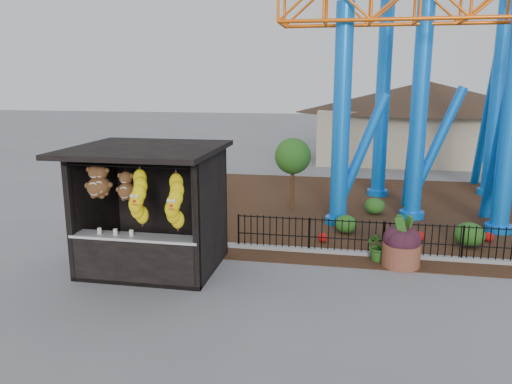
% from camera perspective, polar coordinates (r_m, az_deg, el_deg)
% --- Properties ---
extents(ground, '(120.00, 120.00, 0.00)m').
position_cam_1_polar(ground, '(11.35, 0.66, -11.66)').
color(ground, slate).
rests_on(ground, ground).
extents(mulch_bed, '(18.00, 12.00, 0.02)m').
position_cam_1_polar(mulch_bed, '(18.90, 17.07, -2.16)').
color(mulch_bed, '#331E11').
rests_on(mulch_bed, ground).
extents(curb, '(18.00, 0.18, 0.12)m').
position_cam_1_polar(curb, '(14.14, 19.20, -7.10)').
color(curb, gray).
rests_on(curb, ground).
extents(prize_booth, '(3.50, 3.40, 3.12)m').
position_cam_1_polar(prize_booth, '(12.49, -12.20, -2.22)').
color(prize_booth, black).
rests_on(prize_booth, ground).
extents(picket_fence, '(12.20, 0.06, 1.00)m').
position_cam_1_polar(picket_fence, '(14.17, 22.94, -5.49)').
color(picket_fence, black).
rests_on(picket_fence, ground).
extents(roller_coaster, '(11.00, 6.37, 10.82)m').
position_cam_1_polar(roller_coaster, '(18.79, 21.87, 17.23)').
color(roller_coaster, '#0E73F1').
rests_on(roller_coaster, ground).
extents(terracotta_planter, '(1.09, 1.09, 0.61)m').
position_cam_1_polar(terracotta_planter, '(13.39, 16.23, -6.90)').
color(terracotta_planter, brown).
rests_on(terracotta_planter, ground).
extents(planter_foliage, '(0.70, 0.70, 0.64)m').
position_cam_1_polar(planter_foliage, '(13.20, 16.40, -4.34)').
color(planter_foliage, black).
rests_on(planter_foliage, terracotta_planter).
extents(potted_plant, '(0.92, 0.85, 0.85)m').
position_cam_1_polar(potted_plant, '(13.60, 14.00, -5.93)').
color(potted_plant, '#265D1B').
rests_on(potted_plant, ground).
extents(landscaping, '(9.01, 4.04, 0.69)m').
position_cam_1_polar(landscaping, '(16.35, 21.01, -3.69)').
color(landscaping, '#245218').
rests_on(landscaping, mulch_bed).
extents(pavilion, '(15.00, 15.00, 4.80)m').
position_cam_1_polar(pavilion, '(30.51, 18.85, 9.03)').
color(pavilion, '#BFAD8C').
rests_on(pavilion, ground).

